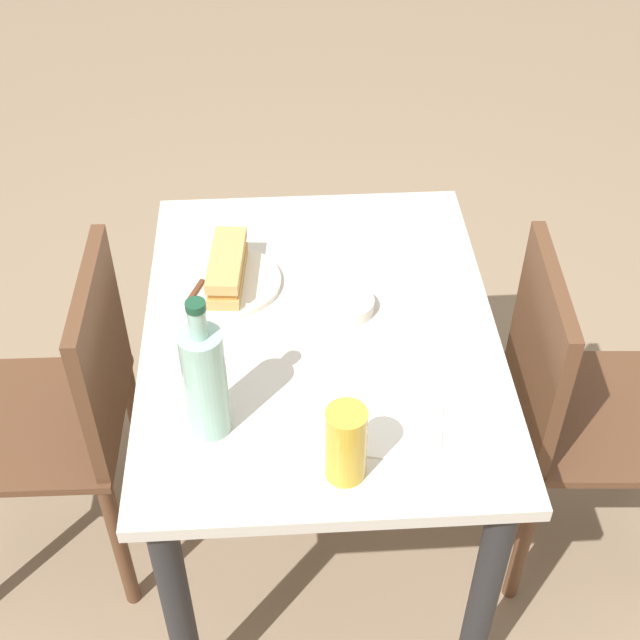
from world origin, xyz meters
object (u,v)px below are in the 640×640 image
object	(u,v)px
beer_glass	(346,444)
olive_bowl	(349,305)
water_bottle	(205,380)
dining_table	(320,370)
knife_near	(202,281)
chair_far	(68,410)
chair_near	(571,403)
plate_near	(228,282)
baguette_sandwich_near	(227,268)

from	to	relation	value
beer_glass	olive_bowl	size ratio (longest dim) A/B	1.46
water_bottle	dining_table	bearing A→B (deg)	-40.13
knife_near	dining_table	bearing A→B (deg)	-119.88
dining_table	knife_near	distance (m)	0.33
chair_far	beer_glass	world-z (taller)	beer_glass
water_bottle	olive_bowl	distance (m)	0.44
chair_far	chair_near	world-z (taller)	same
chair_far	knife_near	distance (m)	0.42
chair_near	beer_glass	bearing A→B (deg)	121.46
chair_near	water_bottle	xyz separation A→B (m)	(-0.21, 0.79, 0.35)
chair_near	knife_near	xyz separation A→B (m)	(0.19, 0.82, 0.24)
plate_near	baguette_sandwich_near	size ratio (longest dim) A/B	1.09
dining_table	beer_glass	distance (m)	0.44
dining_table	water_bottle	bearing A→B (deg)	139.87
chair_far	knife_near	size ratio (longest dim) A/B	5.08
baguette_sandwich_near	knife_near	size ratio (longest dim) A/B	1.26
plate_near	olive_bowl	xyz separation A→B (m)	(-0.10, -0.26, 0.01)
baguette_sandwich_near	dining_table	bearing A→B (deg)	-127.68
dining_table	chair_far	world-z (taller)	chair_far
chair_far	knife_near	xyz separation A→B (m)	(0.15, -0.32, 0.24)
chair_far	water_bottle	bearing A→B (deg)	-126.84
chair_far	beer_glass	size ratio (longest dim) A/B	5.51
baguette_sandwich_near	beer_glass	size ratio (longest dim) A/B	1.36
plate_near	knife_near	bearing A→B (deg)	96.04
chair_far	beer_glass	distance (m)	0.77
dining_table	knife_near	size ratio (longest dim) A/B	5.69
chair_near	plate_near	world-z (taller)	chair_near
dining_table	olive_bowl	world-z (taller)	olive_bowl
baguette_sandwich_near	knife_near	world-z (taller)	baguette_sandwich_near
dining_table	baguette_sandwich_near	size ratio (longest dim) A/B	4.52
baguette_sandwich_near	olive_bowl	xyz separation A→B (m)	(-0.10, -0.26, -0.03)
beer_glass	olive_bowl	distance (m)	0.44
plate_near	beer_glass	world-z (taller)	beer_glass
dining_table	water_bottle	size ratio (longest dim) A/B	3.16
olive_bowl	beer_glass	bearing A→B (deg)	174.32
baguette_sandwich_near	chair_far	bearing A→B (deg)	112.17
chair_far	plate_near	bearing A→B (deg)	-67.83
olive_bowl	water_bottle	bearing A→B (deg)	137.48
plate_near	beer_glass	size ratio (longest dim) A/B	1.48
olive_bowl	knife_near	bearing A→B (deg)	73.37
dining_table	beer_glass	world-z (taller)	beer_glass
chair_near	olive_bowl	bearing A→B (deg)	78.82
water_bottle	chair_far	bearing A→B (deg)	53.16
dining_table	olive_bowl	distance (m)	0.17
beer_glass	knife_near	bearing A→B (deg)	27.39
dining_table	chair_near	xyz separation A→B (m)	(-0.05, -0.57, -0.09)
plate_near	knife_near	distance (m)	0.06
water_bottle	baguette_sandwich_near	bearing A→B (deg)	-3.56
chair_near	baguette_sandwich_near	world-z (taller)	chair_near
plate_near	knife_near	size ratio (longest dim) A/B	1.37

